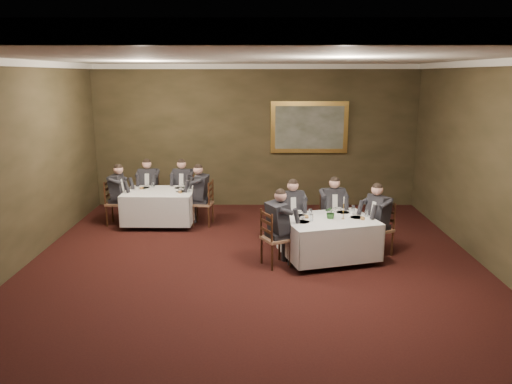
{
  "coord_description": "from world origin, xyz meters",
  "views": [
    {
      "loc": [
        0.06,
        -7.36,
        3.25
      ],
      "look_at": [
        0.03,
        1.54,
        1.15
      ],
      "focal_mm": 35.0,
      "sensor_mm": 36.0,
      "label": 1
    }
  ],
  "objects_px": {
    "diner_main_backleft": "(291,222)",
    "diner_main_endright": "(378,228)",
    "painting": "(309,127)",
    "diner_main_backright": "(332,218)",
    "chair_main_backleft": "(291,233)",
    "chair_sec_endright": "(203,212)",
    "chair_sec_endleft": "(117,212)",
    "table_main": "(329,236)",
    "diner_sec_endleft": "(117,202)",
    "candlestick": "(343,211)",
    "centerpiece": "(331,212)",
    "chair_main_endright": "(378,240)",
    "diner_main_endleft": "(276,237)",
    "chair_main_backright": "(331,229)",
    "diner_sec_backright": "(184,194)",
    "diner_sec_backleft": "(149,194)",
    "chair_sec_backleft": "(150,203)",
    "chair_main_endleft": "(275,250)",
    "chair_sec_backright": "(184,203)",
    "table_second": "(160,205)",
    "diner_sec_endright": "(203,202)"
  },
  "relations": [
    {
      "from": "table_main",
      "to": "diner_sec_backright",
      "type": "height_order",
      "value": "diner_sec_backright"
    },
    {
      "from": "diner_main_endright",
      "to": "painting",
      "type": "xyz_separation_m",
      "value": [
        -0.95,
        3.55,
        1.47
      ]
    },
    {
      "from": "diner_main_endright",
      "to": "diner_main_backleft",
      "type": "bearing_deg",
      "value": 46.91
    },
    {
      "from": "chair_main_backright",
      "to": "chair_main_endright",
      "type": "xyz_separation_m",
      "value": [
        0.77,
        -0.62,
        0.0
      ]
    },
    {
      "from": "chair_main_backright",
      "to": "chair_sec_backleft",
      "type": "height_order",
      "value": "same"
    },
    {
      "from": "diner_sec_backright",
      "to": "diner_main_backleft",
      "type": "bearing_deg",
      "value": 144.18
    },
    {
      "from": "diner_main_backleft",
      "to": "chair_main_backleft",
      "type": "bearing_deg",
      "value": -90.0
    },
    {
      "from": "centerpiece",
      "to": "candlestick",
      "type": "relative_size",
      "value": 0.6
    },
    {
      "from": "chair_main_backleft",
      "to": "diner_main_endleft",
      "type": "distance_m",
      "value": 1.01
    },
    {
      "from": "chair_main_backleft",
      "to": "diner_main_backright",
      "type": "height_order",
      "value": "diner_main_backright"
    },
    {
      "from": "diner_main_backright",
      "to": "diner_sec_backleft",
      "type": "relative_size",
      "value": 1.0
    },
    {
      "from": "centerpiece",
      "to": "diner_sec_endleft",
      "type": "bearing_deg",
      "value": 154.18
    },
    {
      "from": "chair_main_endleft",
      "to": "centerpiece",
      "type": "distance_m",
      "value": 1.2
    },
    {
      "from": "table_main",
      "to": "chair_sec_endright",
      "type": "xyz_separation_m",
      "value": [
        -2.47,
        2.14,
        -0.17
      ]
    },
    {
      "from": "diner_main_backright",
      "to": "chair_main_endright",
      "type": "height_order",
      "value": "diner_main_backright"
    },
    {
      "from": "painting",
      "to": "diner_main_endright",
      "type": "bearing_deg",
      "value": -75.05
    },
    {
      "from": "chair_sec_endright",
      "to": "diner_sec_endright",
      "type": "bearing_deg",
      "value": 90.0
    },
    {
      "from": "diner_sec_endleft",
      "to": "painting",
      "type": "height_order",
      "value": "painting"
    },
    {
      "from": "diner_main_backleft",
      "to": "chair_sec_backright",
      "type": "bearing_deg",
      "value": -54.08
    },
    {
      "from": "table_second",
      "to": "chair_main_endright",
      "type": "relative_size",
      "value": 1.54
    },
    {
      "from": "diner_main_backright",
      "to": "diner_sec_endleft",
      "type": "bearing_deg",
      "value": -24.25
    },
    {
      "from": "chair_sec_backleft",
      "to": "diner_sec_backleft",
      "type": "distance_m",
      "value": 0.23
    },
    {
      "from": "centerpiece",
      "to": "diner_main_backright",
      "type": "bearing_deg",
      "value": 79.84
    },
    {
      "from": "chair_main_backleft",
      "to": "diner_main_backleft",
      "type": "distance_m",
      "value": 0.23
    },
    {
      "from": "chair_main_backright",
      "to": "diner_main_endleft",
      "type": "bearing_deg",
      "value": 37.18
    },
    {
      "from": "chair_main_endleft",
      "to": "diner_sec_endleft",
      "type": "distance_m",
      "value": 4.21
    },
    {
      "from": "chair_main_endright",
      "to": "diner_sec_backright",
      "type": "height_order",
      "value": "diner_sec_backright"
    },
    {
      "from": "diner_main_backleft",
      "to": "diner_main_endleft",
      "type": "bearing_deg",
      "value": 60.22
    },
    {
      "from": "chair_main_backright",
      "to": "diner_sec_endleft",
      "type": "bearing_deg",
      "value": -24.12
    },
    {
      "from": "chair_sec_endright",
      "to": "chair_sec_endleft",
      "type": "distance_m",
      "value": 1.92
    },
    {
      "from": "chair_main_backleft",
      "to": "chair_main_endright",
      "type": "relative_size",
      "value": 1.0
    },
    {
      "from": "table_second",
      "to": "chair_sec_endleft",
      "type": "bearing_deg",
      "value": 179.28
    },
    {
      "from": "table_main",
      "to": "chair_main_endright",
      "type": "xyz_separation_m",
      "value": [
        0.96,
        0.28,
        -0.17
      ]
    },
    {
      "from": "diner_main_endright",
      "to": "table_main",
      "type": "bearing_deg",
      "value": 76.45
    },
    {
      "from": "chair_main_endleft",
      "to": "diner_sec_endleft",
      "type": "bearing_deg",
      "value": -153.16
    },
    {
      "from": "diner_main_endright",
      "to": "candlestick",
      "type": "distance_m",
      "value": 0.85
    },
    {
      "from": "diner_main_endleft",
      "to": "diner_sec_backleft",
      "type": "height_order",
      "value": "same"
    },
    {
      "from": "diner_main_backright",
      "to": "diner_main_endright",
      "type": "height_order",
      "value": "same"
    },
    {
      "from": "chair_main_endleft",
      "to": "diner_sec_endright",
      "type": "height_order",
      "value": "diner_sec_endright"
    },
    {
      "from": "chair_sec_endleft",
      "to": "diner_sec_backleft",
      "type": "bearing_deg",
      "value": 146.3
    },
    {
      "from": "diner_main_backleft",
      "to": "diner_main_endright",
      "type": "relative_size",
      "value": 1.0
    },
    {
      "from": "diner_main_backright",
      "to": "centerpiece",
      "type": "height_order",
      "value": "diner_main_backright"
    },
    {
      "from": "chair_main_backleft",
      "to": "chair_sec_backleft",
      "type": "height_order",
      "value": "same"
    },
    {
      "from": "chair_sec_endleft",
      "to": "diner_sec_endleft",
      "type": "relative_size",
      "value": 0.74
    },
    {
      "from": "chair_main_backright",
      "to": "chair_main_endright",
      "type": "relative_size",
      "value": 1.0
    },
    {
      "from": "candlestick",
      "to": "painting",
      "type": "distance_m",
      "value": 3.97
    },
    {
      "from": "chair_sec_backleft",
      "to": "diner_sec_backleft",
      "type": "xyz_separation_m",
      "value": [
        -0.0,
        -0.01,
        0.23
      ]
    },
    {
      "from": "diner_main_backright",
      "to": "diner_sec_backright",
      "type": "xyz_separation_m",
      "value": [
        -3.2,
        2.03,
        0.0
      ]
    },
    {
      "from": "table_main",
      "to": "diner_sec_backright",
      "type": "bearing_deg",
      "value": 135.95
    },
    {
      "from": "painting",
      "to": "chair_main_endright",
      "type": "bearing_deg",
      "value": -74.87
    }
  ]
}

